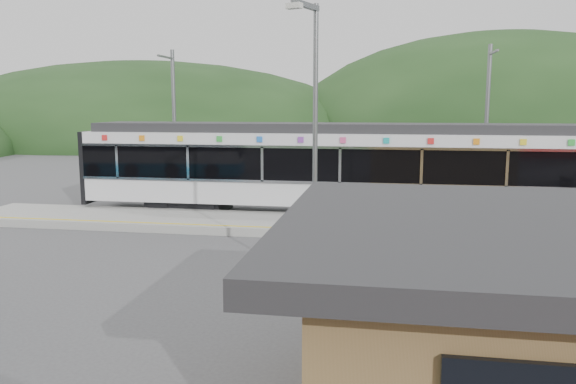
# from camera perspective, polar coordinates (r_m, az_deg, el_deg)

# --- Properties ---
(ground) EXTENTS (120.00, 120.00, 0.00)m
(ground) POSITION_cam_1_polar(r_m,az_deg,el_deg) (17.37, 0.37, -6.11)
(ground) COLOR #4C4C4F
(ground) RESTS_ON ground
(hills) EXTENTS (146.00, 149.00, 26.00)m
(hills) POSITION_cam_1_polar(r_m,az_deg,el_deg) (22.57, 18.39, -3.08)
(hills) COLOR #1E3D19
(hills) RESTS_ON ground
(platform) EXTENTS (26.00, 3.20, 0.30)m
(platform) POSITION_cam_1_polar(r_m,az_deg,el_deg) (20.51, 1.88, -3.37)
(platform) COLOR #9E9E99
(platform) RESTS_ON ground
(yellow_line) EXTENTS (26.00, 0.10, 0.01)m
(yellow_line) POSITION_cam_1_polar(r_m,az_deg,el_deg) (19.22, 1.35, -3.72)
(yellow_line) COLOR yellow
(yellow_line) RESTS_ON platform
(train) EXTENTS (20.44, 3.01, 3.74)m
(train) POSITION_cam_1_polar(r_m,az_deg,el_deg) (22.78, 4.38, 2.71)
(train) COLOR black
(train) RESTS_ON ground
(catenary_mast_west) EXTENTS (0.18, 1.80, 7.00)m
(catenary_mast_west) POSITION_cam_1_polar(r_m,az_deg,el_deg) (26.95, -11.50, 6.88)
(catenary_mast_west) COLOR slate
(catenary_mast_west) RESTS_ON ground
(catenary_mast_east) EXTENTS (0.18, 1.80, 7.00)m
(catenary_mast_east) POSITION_cam_1_polar(r_m,az_deg,el_deg) (25.49, 19.51, 6.45)
(catenary_mast_east) COLOR slate
(catenary_mast_east) RESTS_ON ground
(lamp_post) EXTENTS (0.52, 1.23, 6.83)m
(lamp_post) POSITION_cam_1_polar(r_m,az_deg,el_deg) (13.54, 2.72, 7.04)
(lamp_post) COLOR slate
(lamp_post) RESTS_ON ground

